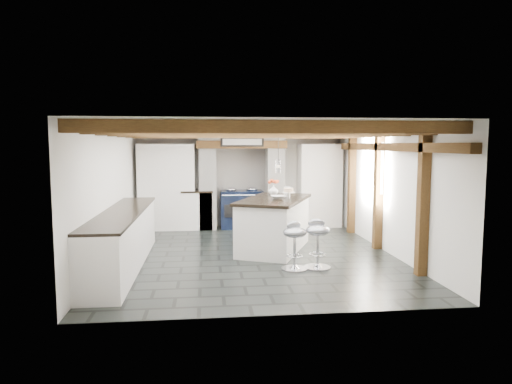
{
  "coord_description": "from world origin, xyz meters",
  "views": [
    {
      "loc": [
        -0.83,
        -8.11,
        2.0
      ],
      "look_at": [
        0.1,
        0.4,
        1.1
      ],
      "focal_mm": 32.0,
      "sensor_mm": 36.0,
      "label": 1
    }
  ],
  "objects": [
    {
      "name": "range_cooker",
      "position": [
        0.0,
        2.68,
        0.47
      ],
      "size": [
        1.0,
        0.63,
        0.99
      ],
      "color": "black",
      "rests_on": "ground"
    },
    {
      "name": "kitchen_island",
      "position": [
        0.44,
        0.33,
        0.5
      ],
      "size": [
        1.75,
        2.24,
        1.31
      ],
      "rotation": [
        0.0,
        0.0,
        -0.41
      ],
      "color": "white",
      "rests_on": "ground"
    },
    {
      "name": "ground",
      "position": [
        0.0,
        0.0,
        0.0
      ],
      "size": [
        6.0,
        6.0,
        0.0
      ],
      "primitive_type": "plane",
      "color": "black",
      "rests_on": "ground"
    },
    {
      "name": "bar_stool_near",
      "position": [
        0.94,
        -1.05,
        0.5
      ],
      "size": [
        0.44,
        0.44,
        0.8
      ],
      "rotation": [
        0.0,
        0.0,
        -0.12
      ],
      "color": "silver",
      "rests_on": "ground"
    },
    {
      "name": "room_shell",
      "position": [
        -0.61,
        1.42,
        1.07
      ],
      "size": [
        6.0,
        6.03,
        6.0
      ],
      "color": "white",
      "rests_on": "ground"
    },
    {
      "name": "bar_stool_far",
      "position": [
        0.55,
        -1.09,
        0.48
      ],
      "size": [
        0.5,
        0.5,
        0.77
      ],
      "rotation": [
        0.0,
        0.0,
        0.43
      ],
      "color": "silver",
      "rests_on": "ground"
    }
  ]
}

